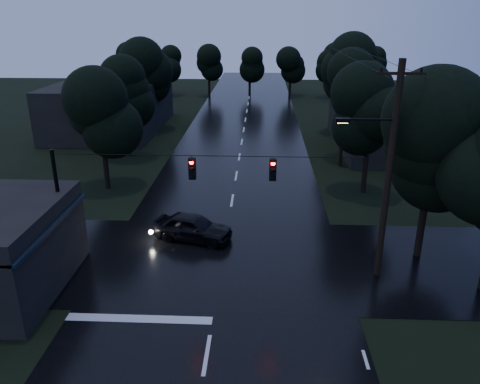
{
  "coord_description": "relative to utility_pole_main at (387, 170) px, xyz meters",
  "views": [
    {
      "loc": [
        1.86,
        -8.73,
        11.74
      ],
      "look_at": [
        0.77,
        14.61,
        2.71
      ],
      "focal_mm": 35.0,
      "sensor_mm": 36.0,
      "label": 1
    }
  ],
  "objects": [
    {
      "name": "utility_pole_far",
      "position": [
        0.89,
        17.0,
        -1.38
      ],
      "size": [
        2.0,
        0.3,
        7.5
      ],
      "color": "black",
      "rests_on": "ground"
    },
    {
      "name": "building_far_right",
      "position": [
        6.59,
        23.0,
        -3.06
      ],
      "size": [
        10.0,
        14.0,
        4.4
      ],
      "primitive_type": "cube",
      "color": "black",
      "rests_on": "ground"
    },
    {
      "name": "tree_right_b",
      "position": [
        2.19,
        19.0,
        0.74
      ],
      "size": [
        4.48,
        4.48,
        9.44
      ],
      "color": "black",
      "rests_on": "ground"
    },
    {
      "name": "tree_right_a",
      "position": [
        1.59,
        11.0,
        0.36
      ],
      "size": [
        4.2,
        4.2,
        8.85
      ],
      "color": "black",
      "rests_on": "ground"
    },
    {
      "name": "cross_street",
      "position": [
        -7.41,
        1.0,
        -5.26
      ],
      "size": [
        60.0,
        9.0,
        0.02
      ],
      "primitive_type": "cube",
      "color": "black",
      "rests_on": "ground"
    },
    {
      "name": "tree_corner_near",
      "position": [
        2.59,
        2.0,
        0.74
      ],
      "size": [
        4.48,
        4.48,
        9.44
      ],
      "color": "black",
      "rests_on": "ground"
    },
    {
      "name": "main_road",
      "position": [
        -7.41,
        19.0,
        -5.26
      ],
      "size": [
        12.0,
        120.0,
        0.02
      ],
      "primitive_type": "cube",
      "color": "black",
      "rests_on": "ground"
    },
    {
      "name": "utility_pole_main",
      "position": [
        0.0,
        0.0,
        0.0
      ],
      "size": [
        3.5,
        0.3,
        10.0
      ],
      "color": "black",
      "rests_on": "ground"
    },
    {
      "name": "tree_left_c",
      "position": [
        -17.61,
        29.0,
        0.74
      ],
      "size": [
        4.48,
        4.48,
        9.44
      ],
      "color": "black",
      "rests_on": "ground"
    },
    {
      "name": "span_signals",
      "position": [
        -6.85,
        -0.01,
        -0.01
      ],
      "size": [
        15.0,
        0.37,
        1.12
      ],
      "color": "black",
      "rests_on": "ground"
    },
    {
      "name": "car",
      "position": [
        -9.21,
        3.28,
        -4.52
      ],
      "size": [
        4.64,
        2.79,
        1.48
      ],
      "primitive_type": "imported",
      "rotation": [
        0.0,
        0.0,
        1.31
      ],
      "color": "black",
      "rests_on": "ground"
    },
    {
      "name": "tree_right_c",
      "position": [
        2.79,
        29.0,
        1.11
      ],
      "size": [
        4.76,
        4.76,
        10.03
      ],
      "color": "black",
      "rests_on": "ground"
    },
    {
      "name": "anchor_pole_left",
      "position": [
        -14.91,
        0.0,
        -2.26
      ],
      "size": [
        0.18,
        0.18,
        6.0
      ],
      "primitive_type": "cylinder",
      "color": "black",
      "rests_on": "ground"
    },
    {
      "name": "tree_left_a",
      "position": [
        -16.41,
        11.0,
        -0.02
      ],
      "size": [
        3.92,
        3.92,
        8.26
      ],
      "color": "black",
      "rests_on": "ground"
    },
    {
      "name": "building_far_left",
      "position": [
        -21.41,
        29.0,
        -2.76
      ],
      "size": [
        10.0,
        16.0,
        5.0
      ],
      "primitive_type": "cube",
      "color": "black",
      "rests_on": "ground"
    },
    {
      "name": "tree_left_b",
      "position": [
        -17.01,
        19.0,
        0.36
      ],
      "size": [
        4.2,
        4.2,
        8.85
      ],
      "color": "black",
      "rests_on": "ground"
    }
  ]
}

